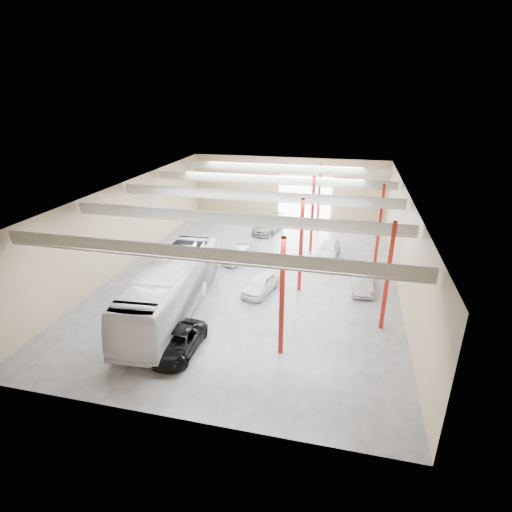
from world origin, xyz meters
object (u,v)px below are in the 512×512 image
at_px(car_right_near, 361,280).
at_px(car_row_c, 268,225).
at_px(car_row_b, 240,254).
at_px(car_right_far, 329,249).
at_px(coach_bus, 172,288).
at_px(black_sedan, 178,342).
at_px(car_row_a, 261,283).

bearing_deg(car_right_near, car_row_c, 126.78).
height_order(car_row_b, car_right_far, car_right_far).
relative_size(coach_bus, car_row_c, 2.51).
height_order(black_sedan, car_row_a, car_row_a).
bearing_deg(car_row_c, car_row_a, -68.80).
xyz_separation_m(black_sedan, car_right_far, (7.35, 16.33, 0.11)).
height_order(car_right_near, car_right_far, car_right_far).
xyz_separation_m(car_row_c, car_right_far, (6.65, -5.65, -0.00)).
relative_size(coach_bus, car_right_far, 2.95).
bearing_deg(black_sedan, car_right_far, 66.24).
distance_m(coach_bus, car_row_b, 9.71).
distance_m(black_sedan, car_right_near, 14.62).
bearing_deg(black_sedan, car_row_a, 70.74).
xyz_separation_m(car_row_a, car_row_b, (-3.12, 5.29, -0.03)).
height_order(car_row_c, car_right_far, car_row_c).
bearing_deg(car_right_far, car_row_c, 144.51).
height_order(car_row_b, car_row_c, car_row_c).
xyz_separation_m(black_sedan, car_row_b, (-0.15, 13.57, 0.03)).
height_order(black_sedan, car_row_c, car_row_c).
height_order(black_sedan, car_right_near, car_right_near).
bearing_deg(car_right_near, coach_bus, -155.37).
height_order(coach_bus, car_row_a, coach_bus).
xyz_separation_m(black_sedan, car_right_near, (10.15, 10.52, 0.07)).
bearing_deg(coach_bus, car_right_near, 23.11).
height_order(car_row_a, car_right_far, car_right_far).
relative_size(car_row_b, car_row_c, 0.79).
xyz_separation_m(car_right_near, car_right_far, (-2.80, 5.81, 0.04)).
distance_m(coach_bus, black_sedan, 4.82).
relative_size(car_row_a, car_right_near, 0.95).
distance_m(car_row_a, car_right_near, 7.52).
xyz_separation_m(black_sedan, car_row_c, (0.70, 21.98, 0.11)).
height_order(coach_bus, car_row_c, coach_bus).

